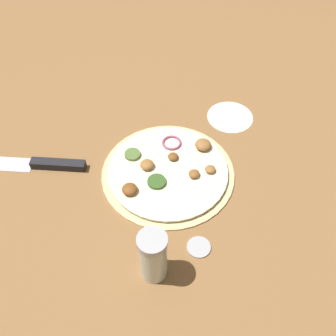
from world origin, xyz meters
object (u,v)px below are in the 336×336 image
object	(u,v)px
pizza	(168,171)
spice_jar	(153,256)
loose_cap	(199,247)
knife	(30,164)

from	to	relation	value
pizza	spice_jar	distance (m)	0.22
spice_jar	loose_cap	world-z (taller)	spice_jar
pizza	knife	world-z (taller)	pizza
knife	spice_jar	bearing A→B (deg)	142.44
pizza	loose_cap	size ratio (longest dim) A/B	6.37
pizza	knife	distance (m)	0.29
knife	spice_jar	size ratio (longest dim) A/B	3.07
pizza	knife	size ratio (longest dim) A/B	0.79
spice_jar	knife	bearing A→B (deg)	-129.95
spice_jar	loose_cap	xyz separation A→B (m)	(-0.05, 0.08, -0.05)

